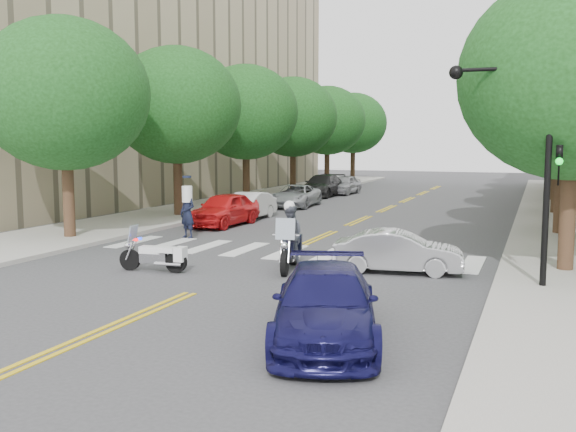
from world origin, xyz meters
The scene contains 27 objects.
ground centered at (0.00, 0.00, 0.00)m, with size 140.00×140.00×0.00m, color #38383A.
sidewalk_left centered at (-9.50, 22.00, 0.07)m, with size 5.00×60.00×0.15m, color #9E9991.
sidewalk_right centered at (9.50, 22.00, 0.07)m, with size 5.00×60.00×0.15m, color #9E9991.
building_left centered at (-26.00, 26.00, 12.00)m, with size 26.00×44.00×24.00m, color tan.
tree_l_0 centered at (-8.80, 6.00, 5.55)m, with size 6.40×6.40×8.45m.
tree_l_1 centered at (-8.80, 14.00, 5.55)m, with size 6.40×6.40×8.45m.
tree_l_2 centered at (-8.80, 22.00, 5.55)m, with size 6.40×6.40×8.45m.
tree_l_3 centered at (-8.80, 30.00, 5.55)m, with size 6.40×6.40×8.45m.
tree_l_4 centered at (-8.80, 38.00, 5.55)m, with size 6.40×6.40×8.45m.
tree_l_5 centered at (-8.80, 46.00, 5.55)m, with size 6.40×6.40×8.45m.
tree_r_0 centered at (8.80, 6.00, 5.55)m, with size 6.40×6.40×8.45m.
tree_r_1 centered at (8.80, 14.00, 5.55)m, with size 6.40×6.40×8.45m.
tree_r_2 centered at (8.80, 22.00, 5.55)m, with size 6.40×6.40×8.45m.
tree_r_3 centered at (8.80, 30.00, 5.55)m, with size 6.40×6.40×8.45m.
tree_r_4 centered at (8.80, 38.00, 5.55)m, with size 6.40×6.40×8.45m.
tree_r_5 centered at (8.80, 46.00, 5.55)m, with size 6.40×6.40×8.45m.
traffic_signal_pole centered at (7.72, 3.50, 3.72)m, with size 2.82×0.42×6.00m.
motorcycle_police centered at (1.19, 3.76, 0.91)m, with size 0.99×2.50×2.06m.
motorcycle_parked centered at (-2.22, 2.02, 0.47)m, with size 2.10×0.64×1.36m.
officer_standing centered at (-4.80, 8.09, 0.99)m, with size 0.72×0.47×1.98m, color black.
convertible centered at (4.29, 4.50, 0.61)m, with size 1.29×3.71×1.22m, color #B2B2B4.
sedan_blue centered at (4.33, -2.37, 0.69)m, with size 1.94×4.77×1.38m, color #110F40.
parked_car_a centered at (-5.20, 12.00, 0.75)m, with size 1.77×4.41×1.50m, color red.
parked_car_b centered at (-5.20, 14.50, 0.66)m, with size 1.39×3.99×1.32m, color silver.
parked_car_c centered at (-5.20, 21.09, 0.64)m, with size 2.13×4.63×1.29m, color #909497.
parked_car_d centered at (-6.04, 28.50, 0.75)m, with size 2.11×5.19×1.51m, color black.
parked_car_e centered at (-5.20, 30.97, 0.70)m, with size 1.65×4.10×1.40m, color gray.
Camera 1 is at (8.03, -13.72, 3.77)m, focal length 40.00 mm.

